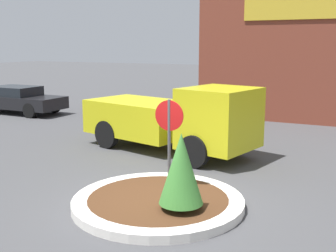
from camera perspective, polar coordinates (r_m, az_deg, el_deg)
The scene contains 6 objects.
ground_plane at distance 9.07m, azimuth -1.34°, elevation -10.74°, with size 120.00×120.00×0.00m, color #474749.
traffic_island at distance 9.03m, azimuth -1.34°, elevation -10.21°, with size 3.62×3.62×0.18m.
stop_sign at distance 9.31m, azimuth 0.16°, elevation -0.50°, with size 0.68×0.07×2.18m.
island_shrub at distance 8.14m, azimuth 1.79°, elevation -5.78°, with size 0.87×0.87×1.52m.
utility_truck at distance 13.19m, azimuth 0.62°, elevation 1.01°, with size 6.06×3.34×2.15m.
parked_sedan_black at distance 22.14m, azimuth -19.58°, elevation 3.43°, with size 4.67×1.88×1.33m.
Camera 1 is at (3.90, -7.47, 3.35)m, focal length 45.00 mm.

